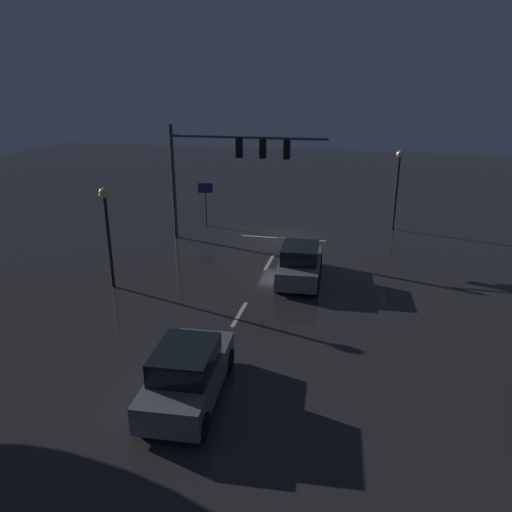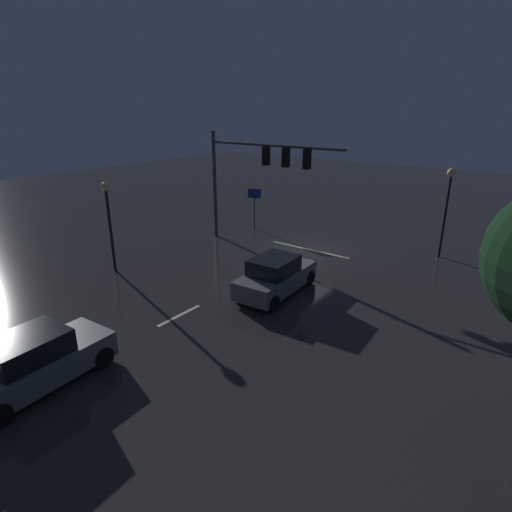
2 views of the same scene
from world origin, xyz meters
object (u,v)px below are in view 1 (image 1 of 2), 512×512
traffic_signal_assembly (228,159)px  car_distant (188,373)px  car_approaching (300,263)px  street_lamp_left_kerb (398,175)px  route_sign (205,195)px  street_lamp_right_kerb (107,218)px

traffic_signal_assembly → car_distant: size_ratio=1.95×
car_approaching → street_lamp_left_kerb: bearing=-115.7°
street_lamp_left_kerb → route_sign: 11.72m
traffic_signal_assembly → street_lamp_left_kerb: 10.33m
car_approaching → street_lamp_right_kerb: bearing=18.5°
car_approaching → car_distant: same height
car_distant → route_sign: (5.12, -17.28, 1.19)m
street_lamp_left_kerb → street_lamp_right_kerb: (12.46, 12.00, -0.22)m
car_approaching → street_lamp_left_kerb: (-4.50, -9.34, 2.61)m
car_approaching → route_sign: route_sign is taller
street_lamp_right_kerb → car_distant: bearing=131.2°
car_approaching → street_lamp_right_kerb: 8.72m
street_lamp_left_kerb → route_sign: street_lamp_left_kerb is taller
car_distant → street_lamp_right_kerb: 9.52m
car_approaching → car_distant: 9.79m
street_lamp_right_kerb → route_sign: size_ratio=1.62×
car_distant → car_approaching: bearing=-101.1°
traffic_signal_assembly → car_distant: bearing=101.1°
car_approaching → street_lamp_right_kerb: size_ratio=1.00×
street_lamp_left_kerb → traffic_signal_assembly: bearing=25.6°
car_approaching → street_lamp_right_kerb: street_lamp_right_kerb is taller
route_sign → car_distant: bearing=106.5°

